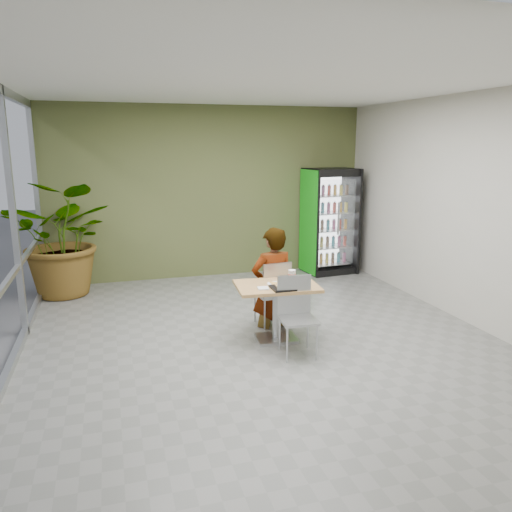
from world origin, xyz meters
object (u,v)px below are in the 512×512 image
object	(u,v)px
dining_table	(277,301)
seated_woman	(272,288)
chair_far	(274,289)
cafeteria_tray	(288,288)
soda_cup	(292,277)
potted_plant	(65,238)
chair_near	(296,309)
beverage_fridge	(330,221)

from	to	relation	value
dining_table	seated_woman	xyz separation A→B (m)	(0.12, 0.52, 0.01)
chair_far	cafeteria_tray	size ratio (longest dim) A/B	2.28
dining_table	soda_cup	xyz separation A→B (m)	(0.21, 0.02, 0.30)
chair_far	soda_cup	world-z (taller)	chair_far
cafeteria_tray	soda_cup	bearing A→B (deg)	58.39
dining_table	potted_plant	xyz separation A→B (m)	(-2.72, 2.90, 0.43)
dining_table	chair_near	size ratio (longest dim) A/B	1.14
beverage_fridge	seated_woman	bearing A→B (deg)	-133.73
seated_woman	chair_near	bearing A→B (deg)	82.77
chair_near	chair_far	bearing A→B (deg)	93.28
soda_cup	cafeteria_tray	distance (m)	0.27
cafeteria_tray	beverage_fridge	xyz separation A→B (m)	(2.06, 3.27, 0.26)
chair_near	seated_woman	distance (m)	0.96
soda_cup	beverage_fridge	world-z (taller)	beverage_fridge
beverage_fridge	potted_plant	distance (m)	4.86
soda_cup	beverage_fridge	xyz separation A→B (m)	(1.92, 3.05, 0.19)
cafeteria_tray	potted_plant	world-z (taller)	potted_plant
soda_cup	chair_near	bearing A→B (deg)	-103.97
seated_woman	potted_plant	xyz separation A→B (m)	(-2.84, 2.38, 0.42)
cafeteria_tray	dining_table	bearing A→B (deg)	109.88
potted_plant	chair_near	bearing A→B (deg)	-49.76
soda_cup	dining_table	bearing A→B (deg)	-173.81
soda_cup	beverage_fridge	distance (m)	3.61
cafeteria_tray	seated_woman	bearing A→B (deg)	86.63
beverage_fridge	potted_plant	world-z (taller)	beverage_fridge
dining_table	cafeteria_tray	size ratio (longest dim) A/B	2.65
dining_table	potted_plant	size ratio (longest dim) A/B	0.56
chair_far	potted_plant	xyz separation A→B (m)	(-2.85, 2.42, 0.42)
chair_near	beverage_fridge	bearing A→B (deg)	64.85
seated_woman	cafeteria_tray	distance (m)	0.76
dining_table	beverage_fridge	world-z (taller)	beverage_fridge
seated_woman	cafeteria_tray	size ratio (longest dim) A/B	4.15
chair_far	chair_near	world-z (taller)	chair_near
soda_cup	potted_plant	size ratio (longest dim) A/B	0.09
potted_plant	soda_cup	bearing A→B (deg)	-44.43
dining_table	chair_near	xyz separation A→B (m)	(0.10, -0.43, 0.02)
soda_cup	potted_plant	bearing A→B (deg)	135.57
chair_far	potted_plant	world-z (taller)	potted_plant
chair_near	potted_plant	xyz separation A→B (m)	(-2.82, 3.33, 0.41)
seated_woman	cafeteria_tray	world-z (taller)	seated_woman
chair_far	chair_near	size ratio (longest dim) A/B	0.98
potted_plant	beverage_fridge	bearing A→B (deg)	2.00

